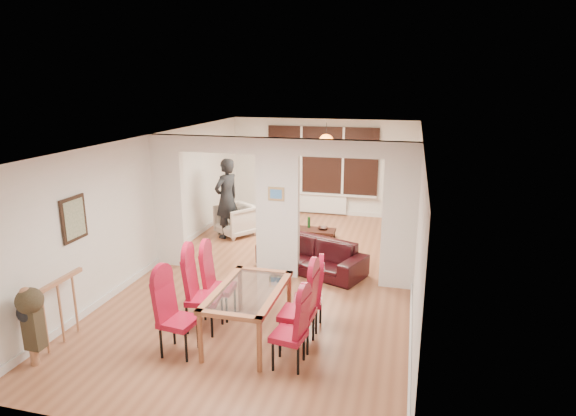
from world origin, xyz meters
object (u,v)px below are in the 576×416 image
at_px(dining_chair_rb, 297,308).
at_px(dining_chair_rc, 308,296).
at_px(bowl, 323,228).
at_px(person, 227,198).
at_px(dining_chair_lc, 219,284).
at_px(dining_chair_ra, 289,330).
at_px(coffee_table, 315,234).
at_px(dining_chair_lb, 204,293).
at_px(sofa, 311,255).
at_px(television, 392,231).
at_px(dining_chair_la, 178,316).
at_px(armchair, 236,220).
at_px(bottle, 309,222).
at_px(dining_table, 249,314).

relative_size(dining_chair_rb, dining_chair_rc, 1.12).
xyz_separation_m(dining_chair_rc, bowl, (-0.55, 4.19, -0.27)).
bearing_deg(person, dining_chair_rb, 57.22).
xyz_separation_m(dining_chair_lc, dining_chair_ra, (1.38, -1.05, -0.03)).
xyz_separation_m(dining_chair_ra, person, (-2.72, 4.78, 0.42)).
relative_size(dining_chair_lc, coffee_table, 1.15).
relative_size(dining_chair_lb, sofa, 0.55).
bearing_deg(person, television, 123.72).
height_order(dining_chair_la, dining_chair_ra, dining_chair_la).
xyz_separation_m(armchair, bottle, (1.70, 0.34, -0.01)).
xyz_separation_m(dining_chair_la, dining_chair_ra, (1.50, 0.08, -0.04)).
xyz_separation_m(dining_chair_rb, sofa, (-0.38, 2.75, -0.27)).
distance_m(dining_table, dining_chair_lc, 0.85).
bearing_deg(dining_chair_rc, television, 66.73).
xyz_separation_m(dining_table, dining_chair_la, (-0.77, -0.61, 0.18)).
relative_size(dining_chair_la, dining_chair_ra, 1.08).
xyz_separation_m(dining_table, television, (1.77, 4.83, -0.12)).
bearing_deg(sofa, dining_chair_la, -86.88).
relative_size(dining_chair_ra, sofa, 0.48).
distance_m(sofa, bottle, 2.11).
relative_size(dining_chair_ra, television, 1.13).
distance_m(armchair, television, 3.64).
distance_m(dining_chair_lb, bowl, 4.73).
distance_m(dining_chair_lc, dining_chair_rb, 1.48).
bearing_deg(television, dining_chair_lb, 134.19).
bearing_deg(armchair, dining_chair_rb, -24.81).
distance_m(dining_chair_lb, dining_chair_ra, 1.56).
height_order(dining_chair_lb, television, dining_chair_lb).
bearing_deg(armchair, sofa, -2.85).
height_order(coffee_table, bottle, bottle).
relative_size(dining_chair_lb, dining_chair_rb, 1.01).
bearing_deg(bowl, armchair, -172.30).
relative_size(dining_chair_lb, coffee_table, 1.24).
distance_m(dining_chair_rc, person, 4.65).
bearing_deg(bottle, dining_chair_ra, -80.69).
xyz_separation_m(dining_chair_ra, armchair, (-2.57, 4.96, -0.14)).
relative_size(dining_chair_la, dining_chair_rb, 0.96).
height_order(dining_chair_ra, dining_chair_rb, dining_chair_rb).
bearing_deg(television, dining_chair_ra, 150.73).
bearing_deg(dining_table, sofa, 82.89).
xyz_separation_m(dining_chair_la, sofa, (1.11, 3.32, -0.24)).
height_order(armchair, television, armchair).
distance_m(dining_chair_lc, dining_chair_rc, 1.40).
xyz_separation_m(dining_table, dining_chair_lb, (-0.71, 0.07, 0.21)).
xyz_separation_m(dining_table, armchair, (-1.84, 4.42, -0.01)).
xyz_separation_m(dining_chair_lb, bowl, (0.91, 4.63, -0.34)).
height_order(dining_chair_lb, dining_chair_lc, dining_chair_lb).
bearing_deg(coffee_table, dining_chair_la, -98.62).
height_order(dining_chair_lc, sofa, dining_chair_lc).
height_order(dining_chair_rb, sofa, dining_chair_rb).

